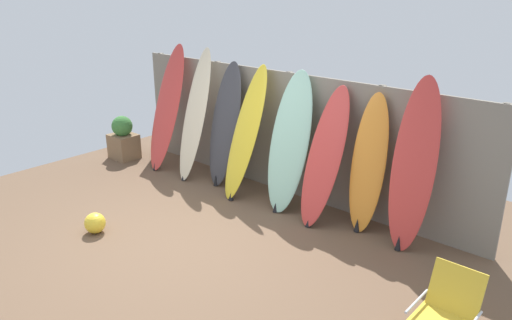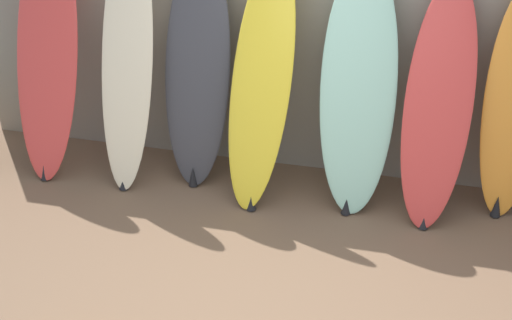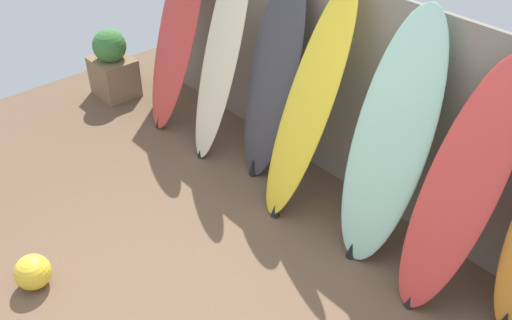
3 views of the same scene
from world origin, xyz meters
TOP-DOWN VIEW (x-y plane):
  - ground at (0.00, 0.00)m, footprint 7.68×7.68m
  - fence_back at (-0.00, 2.01)m, footprint 6.08×0.11m
  - surfboard_red_0 at (-2.17, 1.55)m, footprint 0.57×0.79m
  - surfboard_cream_1 at (-1.46, 1.53)m, footprint 0.45×0.71m
  - surfboard_charcoal_2 at (-0.92, 1.65)m, footprint 0.55×0.54m
  - surfboard_yellow_3 at (-0.36, 1.51)m, footprint 0.57×0.81m
  - surfboard_seafoam_4 at (0.37, 1.60)m, footprint 0.66×0.74m
  - surfboard_red_5 at (0.96, 1.57)m, footprint 0.52×0.74m
  - surfboard_orange_6 at (1.50, 1.73)m, footprint 0.49×0.45m
  - surfboard_red_7 at (2.11, 1.67)m, footprint 0.56×0.51m
  - beach_chair at (3.13, 0.32)m, footprint 0.50×0.55m
  - planter_box at (-3.09, 1.26)m, footprint 0.47×0.40m
  - beach_ball at (-0.96, -0.64)m, footprint 0.26×0.26m

SIDE VIEW (x-z plane):
  - ground at x=0.00m, z-range 0.00..0.00m
  - beach_ball at x=-0.96m, z-range 0.00..0.26m
  - beach_chair at x=3.13m, z-range 0.00..0.65m
  - planter_box at x=-3.09m, z-range -0.03..0.74m
  - surfboard_orange_6 at x=1.50m, z-range -0.02..1.73m
  - surfboard_red_5 at x=0.96m, z-range -0.01..1.76m
  - fence_back at x=0.00m, z-range 0.00..1.80m
  - surfboard_charcoal_2 at x=-0.92m, z-range -0.01..1.87m
  - surfboard_seafoam_4 at x=0.37m, z-range -0.01..1.89m
  - surfboard_yellow_3 at x=-0.36m, z-range -0.01..1.90m
  - surfboard_red_7 at x=2.11m, z-range -0.02..2.01m
  - surfboard_red_0 at x=-2.17m, z-range -0.01..2.03m
  - surfboard_cream_1 at x=-1.46m, z-range -0.01..2.03m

